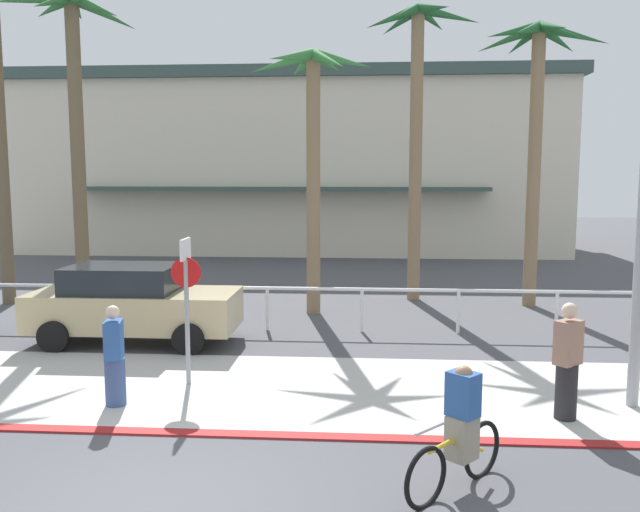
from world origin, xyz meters
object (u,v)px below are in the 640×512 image
Objects in this scene: car_tan_1 at (133,303)px; pedestrian_0 at (567,366)px; palm_tree_2 at (74,81)px; cyclist_yellow_0 at (460,431)px; palm_tree_3 at (312,122)px; palm_tree_4 at (417,90)px; stop_sign_bike_lane at (186,290)px; palm_tree_5 at (537,89)px; pedestrian_1 at (114,360)px.

car_tan_1 is 8.98m from pedestrian_0.
palm_tree_2 is 14.03m from cyclist_yellow_0.
palm_tree_3 is 10.81m from cyclist_yellow_0.
palm_tree_4 is 10.96m from pedestrian_0.
palm_tree_2 is at bearing 127.67° from car_tan_1.
pedestrian_0 is (10.57, -7.31, -5.19)m from palm_tree_2.
palm_tree_5 reaches higher than stop_sign_bike_lane.
palm_tree_5 reaches higher than cyclist_yellow_0.
stop_sign_bike_lane is 7.09m from palm_tree_3.
car_tan_1 is (-3.63, -3.26, -4.08)m from palm_tree_3.
palm_tree_2 is at bearing -166.09° from palm_tree_4.
palm_tree_2 is at bearing 116.82° from pedestrian_1.
pedestrian_1 is (-5.31, -9.43, -5.24)m from palm_tree_4.
palm_tree_3 reaches higher than car_tan_1.
palm_tree_4 reaches higher than palm_tree_3.
palm_tree_3 is at bearing 74.70° from stop_sign_bike_lane.
pedestrian_1 is at bearing -134.26° from palm_tree_5.
palm_tree_4 reaches higher than palm_tree_5.
palm_tree_5 is 12.73m from cyclist_yellow_0.
palm_tree_3 is (1.66, 6.06, 3.27)m from stop_sign_bike_lane.
palm_tree_2 is 5.50× the size of cyclist_yellow_0.
palm_tree_2 is (-4.51, 6.09, 4.34)m from stop_sign_bike_lane.
cyclist_yellow_0 is 0.93× the size of pedestrian_1.
palm_tree_2 reaches higher than pedestrian_0.
palm_tree_5 is at bearing 14.04° from palm_tree_3.
palm_tree_3 is at bearing 70.66° from pedestrian_1.
stop_sign_bike_lane is 3.52m from car_tan_1.
stop_sign_bike_lane reaches higher than pedestrian_1.
palm_tree_2 reaches higher than palm_tree_5.
car_tan_1 reaches higher than cyclist_yellow_0.
palm_tree_5 is 5.11× the size of cyclist_yellow_0.
pedestrian_1 is at bearing -119.36° from palm_tree_4.
palm_tree_2 reaches higher than cyclist_yellow_0.
palm_tree_5 reaches higher than palm_tree_3.
stop_sign_bike_lane is 0.31× the size of palm_tree_2.
palm_tree_5 is at bearing 72.91° from cyclist_yellow_0.
pedestrian_1 is at bearing -74.22° from car_tan_1.
palm_tree_4 is 5.15× the size of pedestrian_1.
palm_tree_2 is 1.22× the size of palm_tree_3.
pedestrian_0 is (6.06, -1.22, -0.85)m from stop_sign_bike_lane.
palm_tree_5 is 4.73× the size of pedestrian_1.
palm_tree_5 is at bearing 26.38° from car_tan_1.
palm_tree_2 is 5.09× the size of pedestrian_1.
pedestrian_1 reaches higher than cyclist_yellow_0.
palm_tree_3 reaches higher than pedestrian_0.
stop_sign_bike_lane is 1.58× the size of pedestrian_1.
pedestrian_1 is at bearing 179.19° from pedestrian_0.
pedestrian_0 reaches higher than car_tan_1.
palm_tree_3 is at bearing 104.64° from cyclist_yellow_0.
stop_sign_bike_lane reaches higher than cyclist_yellow_0.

